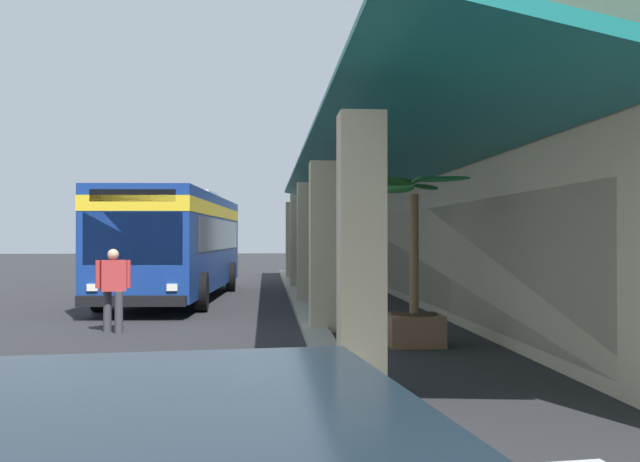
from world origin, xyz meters
The scene contains 6 objects.
ground centered at (0.00, 8.00, 0.00)m, with size 120.00×120.00×0.00m, color #262628.
curb_strip centered at (0.01, 3.81, 0.06)m, with size 34.18×0.50×0.12m, color #9E998E.
plaza_building centered at (0.01, 13.43, 3.39)m, with size 28.78×16.51×6.77m.
transit_bus centered at (-1.89, 0.19, 1.85)m, with size 11.34×3.26×3.34m.
pedestrian centered at (5.63, -0.16, 0.92)m, with size 0.41×0.66×1.65m.
potted_palm centered at (7.74, 5.42, 0.71)m, with size 2.00×1.85×2.95m.
Camera 1 is at (20.01, 2.85, 1.90)m, focal length 40.16 mm.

